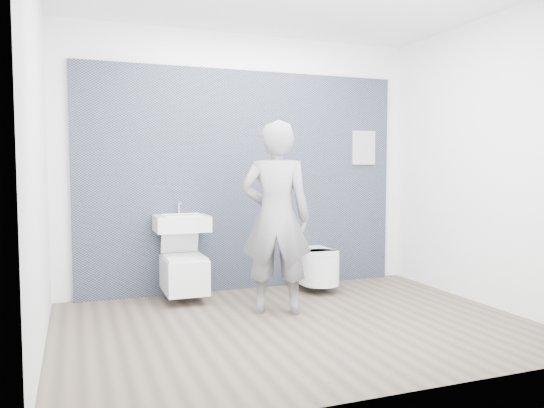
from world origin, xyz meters
name	(u,v)px	position (x,y,z in m)	size (l,w,h in m)	color
ground	(296,325)	(0.00, 0.00, 0.00)	(4.00, 4.00, 0.00)	brown
room_shell	(297,121)	(0.00, 0.00, 1.74)	(4.00, 4.00, 4.00)	white
tile_wall	(245,288)	(0.00, 1.47, 0.00)	(3.60, 0.06, 2.40)	black
washbasin	(182,223)	(-0.74, 1.24, 0.78)	(0.54, 0.40, 0.40)	white
toilet_square	(184,272)	(-0.74, 1.15, 0.29)	(0.41, 0.59, 0.78)	white
toilet_rounded	(316,266)	(0.70, 1.10, 0.27)	(0.40, 0.67, 0.36)	white
info_placard	(362,279)	(1.47, 1.43, 0.00)	(0.30, 0.03, 0.40)	silver
visitor	(276,218)	(-0.03, 0.42, 0.89)	(0.65, 0.42, 1.77)	gray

